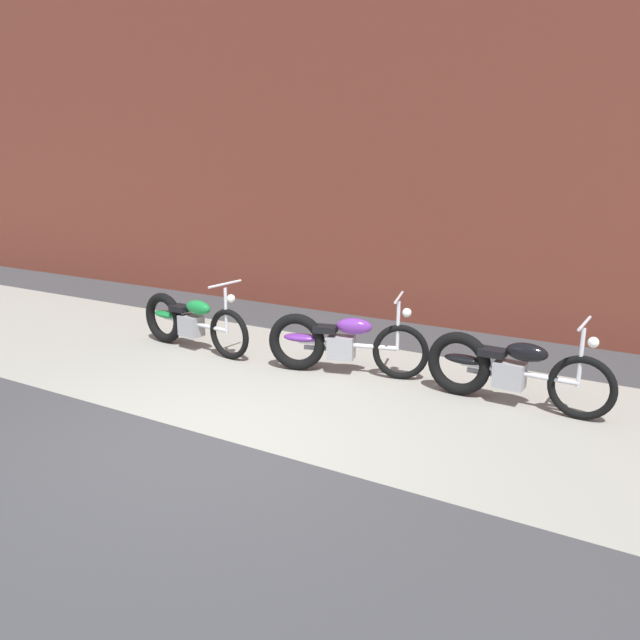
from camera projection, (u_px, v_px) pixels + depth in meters
The scene contains 6 objects.
ground_plane at pixel (213, 437), 6.00m from camera, with size 80.00×80.00×0.00m, color #38383A.
sidewalk_slab at pixel (308, 382), 7.46m from camera, with size 36.00×3.50×0.01m, color gray.
brick_building_wall at pixel (424, 127), 9.58m from camera, with size 36.00×0.50×6.10m, color brown.
motorcycle_green at pixel (187, 321), 8.70m from camera, with size 2.00×0.60×1.03m.
motorcycle_purple at pixel (335, 342), 7.69m from camera, with size 1.96×0.77×1.03m.
motorcycle_black at pixel (503, 368), 6.74m from camera, with size 2.01×0.58×1.03m.
Camera 1 is at (3.68, -4.25, 2.60)m, focal length 35.17 mm.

